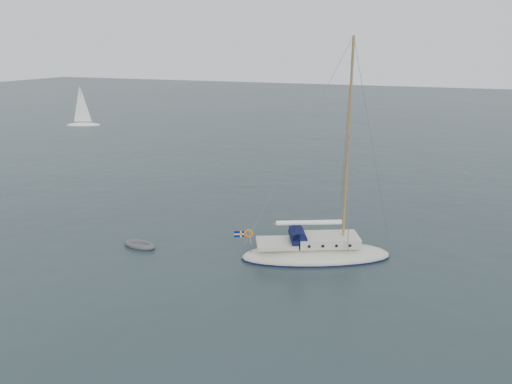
% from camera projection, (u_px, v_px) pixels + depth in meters
% --- Properties ---
extents(ground, '(300.00, 300.00, 0.00)m').
position_uv_depth(ground, '(260.00, 266.00, 30.99)').
color(ground, black).
rests_on(ground, ground).
extents(sailboat, '(10.08, 3.02, 14.36)m').
position_uv_depth(sailboat, '(317.00, 242.00, 31.83)').
color(sailboat, beige).
rests_on(sailboat, ground).
extents(dinghy, '(2.48, 1.12, 0.36)m').
position_uv_depth(dinghy, '(140.00, 245.00, 33.91)').
color(dinghy, '#48484D').
rests_on(dinghy, ground).
extents(distant_yacht_a, '(5.66, 3.02, 7.50)m').
position_uv_depth(distant_yacht_a, '(82.00, 107.00, 84.50)').
color(distant_yacht_a, white).
rests_on(distant_yacht_a, ground).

